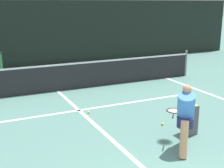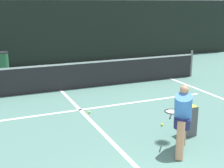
{
  "view_description": "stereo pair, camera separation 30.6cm",
  "coord_description": "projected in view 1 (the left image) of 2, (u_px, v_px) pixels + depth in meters",
  "views": [
    {
      "loc": [
        -2.76,
        -2.75,
        2.98
      ],
      "look_at": [
        0.57,
        4.24,
        0.95
      ],
      "focal_mm": 50.0,
      "sensor_mm": 36.0,
      "label": 1
    },
    {
      "loc": [
        -2.48,
        -2.87,
        2.98
      ],
      "look_at": [
        0.57,
        4.24,
        0.95
      ],
      "focal_mm": 50.0,
      "sensor_mm": 36.0,
      "label": 2
    }
  ],
  "objects": [
    {
      "name": "net",
      "position": [
        57.0,
        77.0,
        10.69
      ],
      "size": [
        11.09,
        0.09,
        1.07
      ],
      "color": "slate",
      "rests_on": "ground"
    },
    {
      "name": "parked_car",
      "position": [
        79.0,
        44.0,
        18.27
      ],
      "size": [
        1.78,
        4.06,
        1.46
      ],
      "color": "maroon",
      "rests_on": "ground"
    },
    {
      "name": "fence_back",
      "position": [
        28.0,
        34.0,
        14.59
      ],
      "size": [
        24.0,
        0.06,
        3.12
      ],
      "color": "black",
      "rests_on": "ground"
    },
    {
      "name": "player_practicing",
      "position": [
        185.0,
        116.0,
        6.35
      ],
      "size": [
        0.73,
        1.2,
        1.39
      ],
      "rotation": [
        0.0,
        0.0,
        0.87
      ],
      "color": "tan",
      "rests_on": "ground"
    },
    {
      "name": "court_service_line",
      "position": [
        79.0,
        110.0,
        8.88
      ],
      "size": [
        8.25,
        0.1,
        0.01
      ],
      "primitive_type": "cube",
      "color": "white",
      "rests_on": "ground"
    },
    {
      "name": "tennis_ball_scattered_2",
      "position": [
        162.0,
        124.0,
        7.8
      ],
      "size": [
        0.07,
        0.07,
        0.07
      ],
      "primitive_type": "sphere",
      "color": "#D1E033",
      "rests_on": "ground"
    },
    {
      "name": "court_center_mark",
      "position": [
        97.0,
        126.0,
        7.73
      ],
      "size": [
        0.1,
        7.06,
        0.01
      ],
      "primitive_type": "cube",
      "color": "white",
      "rests_on": "ground"
    },
    {
      "name": "tennis_ball_scattered_0",
      "position": [
        89.0,
        112.0,
        8.62
      ],
      "size": [
        0.07,
        0.07,
        0.07
      ],
      "primitive_type": "sphere",
      "color": "#D1E033",
      "rests_on": "ground"
    },
    {
      "name": "ball_hopper",
      "position": [
        190.0,
        119.0,
        7.22
      ],
      "size": [
        0.28,
        0.28,
        0.71
      ],
      "color": "#4C4C51",
      "rests_on": "ground"
    }
  ]
}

